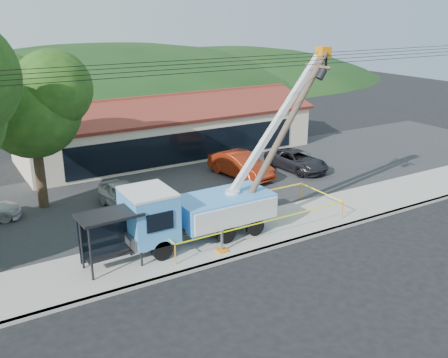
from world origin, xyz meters
name	(u,v)px	position (x,y,z in m)	size (l,w,h in m)	color
ground	(278,274)	(0.00, 0.00, 0.00)	(120.00, 120.00, 0.00)	black
curb	(251,253)	(0.00, 2.10, 0.07)	(60.00, 0.25, 0.15)	#B0AFA5
sidewalk	(230,238)	(0.00, 4.00, 0.07)	(60.00, 4.00, 0.15)	#B0AFA5
parking_lot	(163,191)	(0.00, 12.00, 0.05)	(60.00, 12.00, 0.10)	#28282B
strip_mall	(167,130)	(4.00, 19.98, 1.88)	(22.50, 8.53, 4.67)	beige
tree_lot	(31,100)	(-7.00, 13.00, 6.21)	(6.30, 5.60, 8.94)	#332316
hill_center	(102,89)	(10.00, 55.00, 0.00)	(89.60, 64.00, 32.00)	black
hill_east	(223,80)	(30.00, 55.00, 0.00)	(72.80, 52.00, 26.00)	black
utility_truck	(196,208)	(-1.53, 4.61, 1.77)	(11.22, 4.03, 8.90)	black
leaning_pole	(282,134)	(3.24, 4.24, 4.92)	(5.89, 1.85, 8.83)	#4C3A31
bus_shelter	(109,227)	(-6.01, 4.17, 2.00)	(2.67, 1.71, 2.52)	black
caution_tape	(247,213)	(1.39, 4.53, 0.90)	(9.95, 3.53, 1.02)	orange
car_silver	(126,211)	(-3.11, 10.19, 0.00)	(1.82, 4.52, 1.54)	#A2A4A8
car_red	(241,178)	(5.60, 11.71, 0.00)	(1.75, 5.02, 1.66)	maroon
car_dark	(296,171)	(9.81, 11.00, 0.00)	(2.27, 4.93, 1.37)	black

